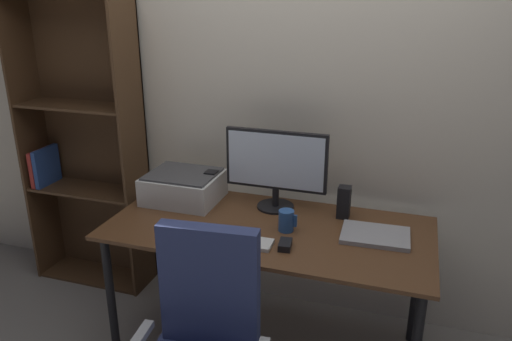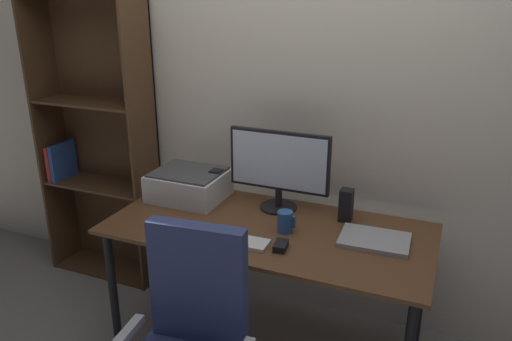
{
  "view_description": "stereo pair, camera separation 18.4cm",
  "coord_description": "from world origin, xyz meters",
  "px_view_note": "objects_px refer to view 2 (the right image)",
  "views": [
    {
      "loc": [
        0.64,
        -2.14,
        1.85
      ],
      "look_at": [
        -0.07,
        0.01,
        1.03
      ],
      "focal_mm": 34.72,
      "sensor_mm": 36.0,
      "label": 1
    },
    {
      "loc": [
        0.81,
        -2.07,
        1.85
      ],
      "look_at": [
        -0.07,
        0.01,
        1.03
      ],
      "focal_mm": 34.72,
      "sensor_mm": 36.0,
      "label": 2
    }
  ],
  "objects_px": {
    "monitor": "(279,165)",
    "desk": "(268,241)",
    "laptop": "(375,240)",
    "speaker_right": "(346,205)",
    "printer": "(189,184)",
    "coffee_mug": "(285,222)",
    "keyboard": "(238,241)",
    "speaker_left": "(217,184)",
    "mouse": "(281,246)",
    "bookshelf": "(98,144)"
  },
  "relations": [
    {
      "from": "laptop",
      "to": "bookshelf",
      "type": "bearing_deg",
      "value": 167.61
    },
    {
      "from": "keyboard",
      "to": "mouse",
      "type": "xyz_separation_m",
      "value": [
        0.2,
        0.02,
        0.01
      ]
    },
    {
      "from": "keyboard",
      "to": "mouse",
      "type": "height_order",
      "value": "mouse"
    },
    {
      "from": "mouse",
      "to": "printer",
      "type": "distance_m",
      "value": 0.78
    },
    {
      "from": "desk",
      "to": "monitor",
      "type": "height_order",
      "value": "monitor"
    },
    {
      "from": "keyboard",
      "to": "bookshelf",
      "type": "xyz_separation_m",
      "value": [
        -1.27,
        0.59,
        0.16
      ]
    },
    {
      "from": "keyboard",
      "to": "speaker_left",
      "type": "relative_size",
      "value": 1.71
    },
    {
      "from": "keyboard",
      "to": "bookshelf",
      "type": "height_order",
      "value": "bookshelf"
    },
    {
      "from": "laptop",
      "to": "bookshelf",
      "type": "xyz_separation_m",
      "value": [
        -1.86,
        0.33,
        0.16
      ]
    },
    {
      "from": "mouse",
      "to": "printer",
      "type": "xyz_separation_m",
      "value": [
        -0.69,
        0.36,
        0.06
      ]
    },
    {
      "from": "printer",
      "to": "coffee_mug",
      "type": "bearing_deg",
      "value": -16.35
    },
    {
      "from": "desk",
      "to": "mouse",
      "type": "relative_size",
      "value": 16.78
    },
    {
      "from": "monitor",
      "to": "speaker_right",
      "type": "bearing_deg",
      "value": -1.23
    },
    {
      "from": "desk",
      "to": "mouse",
      "type": "xyz_separation_m",
      "value": [
        0.14,
        -0.18,
        0.1
      ]
    },
    {
      "from": "monitor",
      "to": "mouse",
      "type": "height_order",
      "value": "monitor"
    },
    {
      "from": "monitor",
      "to": "printer",
      "type": "bearing_deg",
      "value": -173.63
    },
    {
      "from": "monitor",
      "to": "mouse",
      "type": "distance_m",
      "value": 0.51
    },
    {
      "from": "desk",
      "to": "monitor",
      "type": "relative_size",
      "value": 2.94
    },
    {
      "from": "monitor",
      "to": "desk",
      "type": "bearing_deg",
      "value": -82.54
    },
    {
      "from": "laptop",
      "to": "speaker_right",
      "type": "height_order",
      "value": "speaker_right"
    },
    {
      "from": "speaker_right",
      "to": "printer",
      "type": "distance_m",
      "value": 0.89
    },
    {
      "from": "desk",
      "to": "printer",
      "type": "distance_m",
      "value": 0.6
    },
    {
      "from": "monitor",
      "to": "laptop",
      "type": "xyz_separation_m",
      "value": [
        0.55,
        -0.19,
        -0.24
      ]
    },
    {
      "from": "bookshelf",
      "to": "mouse",
      "type": "bearing_deg",
      "value": -20.91
    },
    {
      "from": "monitor",
      "to": "keyboard",
      "type": "distance_m",
      "value": 0.5
    },
    {
      "from": "monitor",
      "to": "keyboard",
      "type": "bearing_deg",
      "value": -94.84
    },
    {
      "from": "mouse",
      "to": "laptop",
      "type": "relative_size",
      "value": 0.3
    },
    {
      "from": "keyboard",
      "to": "monitor",
      "type": "bearing_deg",
      "value": 83.66
    },
    {
      "from": "keyboard",
      "to": "coffee_mug",
      "type": "height_order",
      "value": "coffee_mug"
    },
    {
      "from": "printer",
      "to": "bookshelf",
      "type": "relative_size",
      "value": 0.22
    },
    {
      "from": "speaker_left",
      "to": "speaker_right",
      "type": "height_order",
      "value": "same"
    },
    {
      "from": "speaker_left",
      "to": "speaker_right",
      "type": "relative_size",
      "value": 1.0
    },
    {
      "from": "speaker_left",
      "to": "printer",
      "type": "height_order",
      "value": "speaker_left"
    },
    {
      "from": "coffee_mug",
      "to": "printer",
      "type": "xyz_separation_m",
      "value": [
        -0.65,
        0.19,
        0.03
      ]
    },
    {
      "from": "desk",
      "to": "bookshelf",
      "type": "distance_m",
      "value": 1.42
    },
    {
      "from": "monitor",
      "to": "laptop",
      "type": "bearing_deg",
      "value": -18.65
    },
    {
      "from": "coffee_mug",
      "to": "speaker_right",
      "type": "xyz_separation_m",
      "value": [
        0.24,
        0.24,
        0.03
      ]
    },
    {
      "from": "desk",
      "to": "printer",
      "type": "relative_size",
      "value": 4.03
    },
    {
      "from": "speaker_right",
      "to": "keyboard",
      "type": "bearing_deg",
      "value": -133.27
    },
    {
      "from": "monitor",
      "to": "speaker_left",
      "type": "distance_m",
      "value": 0.4
    },
    {
      "from": "laptop",
      "to": "bookshelf",
      "type": "height_order",
      "value": "bookshelf"
    },
    {
      "from": "keyboard",
      "to": "bookshelf",
      "type": "relative_size",
      "value": 0.16
    },
    {
      "from": "laptop",
      "to": "printer",
      "type": "height_order",
      "value": "printer"
    },
    {
      "from": "keyboard",
      "to": "printer",
      "type": "xyz_separation_m",
      "value": [
        -0.48,
        0.38,
        0.07
      ]
    },
    {
      "from": "mouse",
      "to": "printer",
      "type": "relative_size",
      "value": 0.24
    },
    {
      "from": "desk",
      "to": "coffee_mug",
      "type": "distance_m",
      "value": 0.16
    },
    {
      "from": "laptop",
      "to": "speaker_right",
      "type": "relative_size",
      "value": 1.88
    },
    {
      "from": "printer",
      "to": "bookshelf",
      "type": "bearing_deg",
      "value": 165.56
    },
    {
      "from": "speaker_right",
      "to": "bookshelf",
      "type": "bearing_deg",
      "value": 174.76
    },
    {
      "from": "mouse",
      "to": "laptop",
      "type": "bearing_deg",
      "value": 24.39
    }
  ]
}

